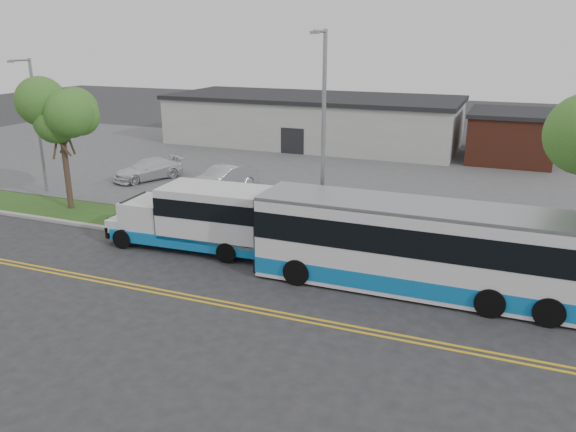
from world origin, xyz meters
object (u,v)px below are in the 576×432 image
at_px(pedestrian, 199,206).
at_px(parked_car_b, 148,169).
at_px(transit_bus, 415,247).
at_px(shuttle_bus, 200,216).
at_px(parked_car_a, 223,179).
at_px(streetlight_near, 323,135).
at_px(tree_west, 60,118).
at_px(streetlight_far, 36,121).

xyz_separation_m(pedestrian, parked_car_b, (-8.13, 7.09, -0.30)).
bearing_deg(transit_bus, shuttle_bus, 175.47).
xyz_separation_m(transit_bus, parked_car_a, (-13.33, 9.55, -0.81)).
bearing_deg(streetlight_near, parked_car_a, 142.12).
bearing_deg(transit_bus, parked_car_b, 151.60).
bearing_deg(parked_car_b, tree_west, -65.13).
height_order(transit_bus, pedestrian, transit_bus).
bearing_deg(streetlight_near, parked_car_b, 152.81).
distance_m(tree_west, streetlight_near, 15.01).
height_order(streetlight_far, pedestrian, streetlight_far).
bearing_deg(parked_car_a, streetlight_near, -22.22).
height_order(streetlight_near, shuttle_bus, streetlight_near).
bearing_deg(parked_car_b, pedestrian, -14.71).
bearing_deg(shuttle_bus, streetlight_far, 158.22).
bearing_deg(parked_car_a, tree_west, -119.76).
height_order(tree_west, parked_car_b, tree_west).
relative_size(transit_bus, parked_car_a, 2.51).
distance_m(streetlight_near, shuttle_bus, 6.60).
distance_m(tree_west, pedestrian, 9.25).
bearing_deg(parked_car_b, streetlight_near, -0.82).
distance_m(shuttle_bus, parked_car_a, 9.54).
bearing_deg(parked_car_b, streetlight_far, -104.02).
distance_m(shuttle_bus, parked_car_b, 13.76).
height_order(tree_west, shuttle_bus, tree_west).
relative_size(streetlight_far, parked_car_b, 1.69).
height_order(streetlight_far, parked_car_a, streetlight_far).
distance_m(streetlight_far, parked_car_a, 11.67).
bearing_deg(streetlight_far, transit_bus, -13.09).
bearing_deg(shuttle_bus, pedestrian, 118.63).
relative_size(streetlight_near, pedestrian, 4.80).
height_order(streetlight_near, parked_car_a, streetlight_near).
relative_size(shuttle_bus, pedestrian, 3.94).
distance_m(streetlight_near, streetlight_far, 19.20).
xyz_separation_m(tree_west, streetlight_far, (-4.00, 2.22, -0.65)).
bearing_deg(pedestrian, tree_west, -42.62).
distance_m(streetlight_far, shuttle_bus, 15.00).
bearing_deg(parked_car_b, parked_car_a, 18.25).
bearing_deg(transit_bus, parked_car_a, 144.14).
distance_m(tree_west, transit_bus, 20.25).
xyz_separation_m(streetlight_near, shuttle_bus, (-5.08, -2.09, -3.66)).
bearing_deg(shuttle_bus, streetlight_near, 19.54).
xyz_separation_m(streetlight_near, parked_car_a, (-8.65, 6.73, -4.33)).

